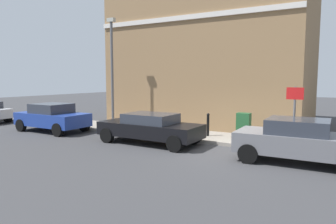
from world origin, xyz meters
TOP-DOWN VIEW (x-y plane):
  - ground at (0.00, 0.00)m, footprint 80.00×80.00m
  - sidewalk at (2.02, 6.00)m, footprint 2.36×30.00m
  - corner_building at (6.82, 3.43)m, footprint 7.34×10.87m
  - car_grey at (-0.35, -2.34)m, footprint 1.93×3.97m
  - car_black at (-0.19, 3.51)m, footprint 1.90×4.46m
  - car_blue at (-0.21, 9.58)m, footprint 1.94×3.93m
  - utility_cabinet at (1.80, 0.09)m, footprint 0.46×0.61m
  - bollard_near_cabinet at (1.90, 1.75)m, footprint 0.14×0.14m
  - street_sign at (1.11, -1.98)m, footprint 0.08×0.60m
  - lamppost at (1.78, 7.18)m, footprint 0.20×0.44m

SIDE VIEW (x-z plane):
  - ground at x=0.00m, z-range 0.00..0.00m
  - sidewalk at x=2.02m, z-range 0.00..0.15m
  - utility_cabinet at x=1.80m, z-range 0.11..1.26m
  - car_black at x=-0.19m, z-range 0.05..1.33m
  - bollard_near_cabinet at x=1.90m, z-range 0.19..1.22m
  - car_grey at x=-0.35m, z-range 0.03..1.47m
  - car_blue at x=-0.21m, z-range 0.03..1.48m
  - street_sign at x=1.11m, z-range 0.51..2.81m
  - lamppost at x=1.78m, z-range 0.44..6.16m
  - corner_building at x=6.82m, z-range 0.00..8.63m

